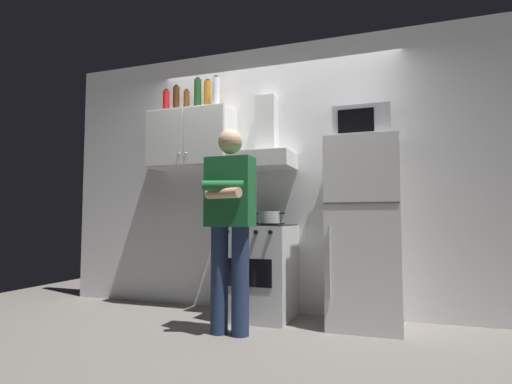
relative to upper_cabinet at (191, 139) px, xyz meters
name	(u,v)px	position (x,y,z in m)	size (l,w,h in m)	color
ground_plane	(256,325)	(0.85, -0.37, -1.75)	(7.00, 7.00, 0.00)	slate
back_wall_tiled	(275,176)	(0.85, 0.23, -0.40)	(4.80, 0.10, 2.70)	white
upper_cabinet	(191,139)	(0.00, 0.00, 0.00)	(0.90, 0.37, 0.60)	white
stove_oven	(260,271)	(0.80, -0.13, -1.32)	(0.60, 0.62, 0.87)	silver
range_hood	(264,149)	(0.80, 0.00, -0.15)	(0.60, 0.44, 0.75)	white
refrigerator	(364,232)	(1.75, -0.12, -0.95)	(0.60, 0.62, 1.60)	white
microwave	(362,125)	(1.75, -0.11, -0.01)	(0.48, 0.37, 0.28)	#B7BABF
person_standing	(230,220)	(0.75, -0.73, -0.85)	(0.38, 0.33, 1.64)	navy
cooking_pot	(269,217)	(0.93, -0.24, -0.82)	(0.29, 0.19, 0.11)	#B7BABF
bottle_wine_green	(198,95)	(0.06, 0.03, 0.47)	(0.08, 0.08, 0.36)	#19471E
bottle_vodka_clear	(216,93)	(0.29, -0.02, 0.46)	(0.07, 0.07, 0.33)	silver
bottle_liquor_amber	(208,96)	(0.17, 0.04, 0.46)	(0.08, 0.08, 0.33)	#B7721E
bottle_soda_red	(166,102)	(-0.32, 0.01, 0.43)	(0.07, 0.07, 0.27)	red
bottle_rum_dark	(176,100)	(-0.19, 0.01, 0.44)	(0.07, 0.07, 0.30)	#47230F
bottle_beer_brown	(186,102)	(-0.08, 0.04, 0.42)	(0.06, 0.06, 0.25)	brown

